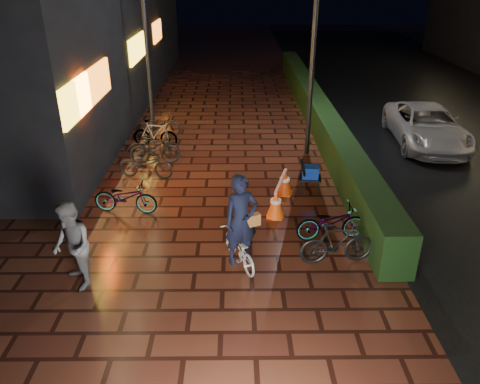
{
  "coord_description": "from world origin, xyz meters",
  "views": [
    {
      "loc": [
        0.26,
        -9.21,
        5.43
      ],
      "look_at": [
        0.34,
        -0.33,
        1.1
      ],
      "focal_mm": 35.0,
      "sensor_mm": 36.0,
      "label": 1
    }
  ],
  "objects_px": {
    "van": "(427,126)",
    "cyclist": "(240,233)",
    "traffic_barrier": "(280,192)",
    "bystander_person": "(72,246)",
    "cart_assembly": "(310,174)"
  },
  "relations": [
    {
      "from": "traffic_barrier",
      "to": "cart_assembly",
      "type": "xyz_separation_m",
      "value": [
        0.82,
        0.68,
        0.2
      ]
    },
    {
      "from": "bystander_person",
      "to": "traffic_barrier",
      "type": "distance_m",
      "value": 5.23
    },
    {
      "from": "van",
      "to": "bystander_person",
      "type": "bearing_deg",
      "value": -136.42
    },
    {
      "from": "van",
      "to": "traffic_barrier",
      "type": "bearing_deg",
      "value": -135.78
    },
    {
      "from": "van",
      "to": "cyclist",
      "type": "distance_m",
      "value": 9.37
    },
    {
      "from": "bystander_person",
      "to": "cyclist",
      "type": "bearing_deg",
      "value": 68.72
    },
    {
      "from": "bystander_person",
      "to": "cart_assembly",
      "type": "distance_m",
      "value": 6.27
    },
    {
      "from": "van",
      "to": "traffic_barrier",
      "type": "height_order",
      "value": "van"
    },
    {
      "from": "van",
      "to": "traffic_barrier",
      "type": "relative_size",
      "value": 2.65
    },
    {
      "from": "van",
      "to": "cart_assembly",
      "type": "height_order",
      "value": "van"
    },
    {
      "from": "traffic_barrier",
      "to": "cart_assembly",
      "type": "bearing_deg",
      "value": 39.87
    },
    {
      "from": "cyclist",
      "to": "traffic_barrier",
      "type": "height_order",
      "value": "cyclist"
    },
    {
      "from": "bystander_person",
      "to": "cyclist",
      "type": "xyz_separation_m",
      "value": [
        3.04,
        0.63,
        -0.12
      ]
    },
    {
      "from": "van",
      "to": "cart_assembly",
      "type": "distance_m",
      "value": 5.74
    },
    {
      "from": "cyclist",
      "to": "cart_assembly",
      "type": "relative_size",
      "value": 1.86
    }
  ]
}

